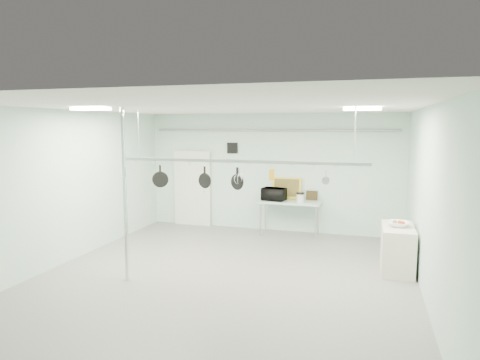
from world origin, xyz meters
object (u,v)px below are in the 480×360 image
(pot_rack, at_px, (239,160))
(skillet_left, at_px, (160,176))
(chrome_pole, at_px, (125,195))
(prep_table, at_px, (290,204))
(side_cabinet, at_px, (397,249))
(fruit_bowl, at_px, (399,224))
(skillet_mid, at_px, (205,177))
(microwave, at_px, (274,194))
(coffee_canister, at_px, (300,198))
(skillet_right, at_px, (237,178))

(pot_rack, xyz_separation_m, skillet_left, (-1.64, 0.00, -0.36))
(chrome_pole, bearing_deg, skillet_left, 73.90)
(prep_table, height_order, side_cabinet, prep_table)
(fruit_bowl, bearing_deg, skillet_mid, -163.28)
(microwave, bearing_deg, chrome_pole, 76.36)
(skillet_left, bearing_deg, prep_table, 37.74)
(prep_table, height_order, pot_rack, pot_rack)
(skillet_mid, bearing_deg, skillet_left, -163.31)
(pot_rack, height_order, fruit_bowl, pot_rack)
(coffee_canister, height_order, fruit_bowl, coffee_canister)
(prep_table, relative_size, skillet_mid, 3.93)
(pot_rack, xyz_separation_m, skillet_mid, (-0.69, 0.00, -0.35))
(chrome_pole, distance_m, side_cabinet, 5.37)
(microwave, distance_m, coffee_canister, 0.74)
(skillet_mid, bearing_deg, pot_rack, 16.69)
(coffee_canister, xyz_separation_m, skillet_mid, (-1.39, -3.11, 0.86))
(coffee_canister, distance_m, skillet_left, 3.99)
(microwave, relative_size, skillet_right, 1.45)
(coffee_canister, bearing_deg, side_cabinet, -41.79)
(skillet_right, bearing_deg, fruit_bowl, 42.90)
(microwave, distance_m, skillet_right, 3.38)
(skillet_mid, relative_size, skillet_right, 0.99)
(chrome_pole, distance_m, skillet_left, 0.98)
(coffee_canister, bearing_deg, chrome_pole, -123.01)
(skillet_left, distance_m, skillet_right, 1.61)
(side_cabinet, xyz_separation_m, skillet_mid, (-3.64, -1.10, 1.43))
(pot_rack, distance_m, fruit_bowl, 3.39)
(fruit_bowl, bearing_deg, prep_table, 139.10)
(side_cabinet, distance_m, skillet_right, 3.48)
(fruit_bowl, bearing_deg, pot_rack, -159.68)
(skillet_mid, bearing_deg, chrome_pole, -126.74)
(prep_table, relative_size, side_cabinet, 1.33)
(pot_rack, xyz_separation_m, microwave, (-0.02, 3.28, -1.16))
(side_cabinet, bearing_deg, skillet_right, -159.73)
(chrome_pole, distance_m, skillet_mid, 1.54)
(chrome_pole, xyz_separation_m, prep_table, (2.30, 4.20, -0.77))
(chrome_pole, relative_size, skillet_left, 7.55)
(coffee_canister, distance_m, skillet_mid, 3.51)
(chrome_pole, xyz_separation_m, microwave, (1.88, 4.18, -0.53))
(pot_rack, relative_size, skillet_mid, 11.80)
(coffee_canister, bearing_deg, fruit_bowl, -41.92)
(skillet_mid, bearing_deg, skillet_right, 16.69)
(microwave, distance_m, skillet_mid, 3.44)
(prep_table, distance_m, coffee_canister, 0.40)
(coffee_canister, xyz_separation_m, skillet_right, (-0.73, -3.11, 0.86))
(side_cabinet, relative_size, microwave, 2.02)
(pot_rack, height_order, skillet_right, pot_rack)
(fruit_bowl, xyz_separation_m, skillet_left, (-4.59, -1.09, 0.92))
(pot_rack, height_order, skillet_left, pot_rack)
(fruit_bowl, relative_size, skillet_right, 1.01)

